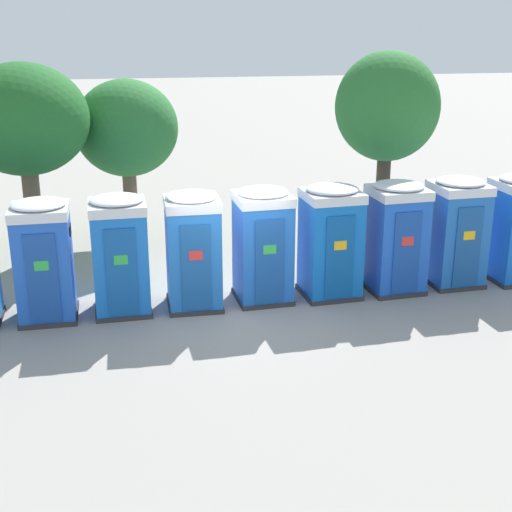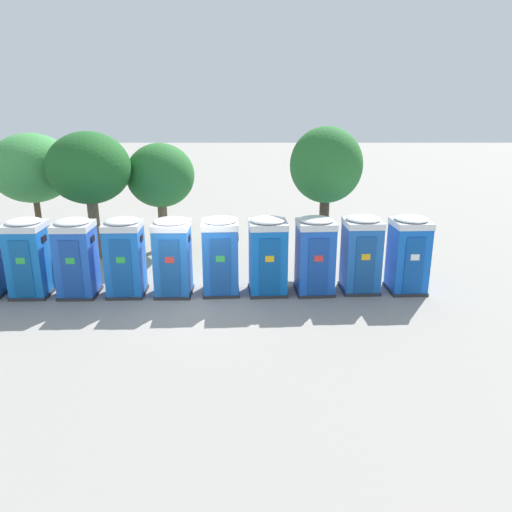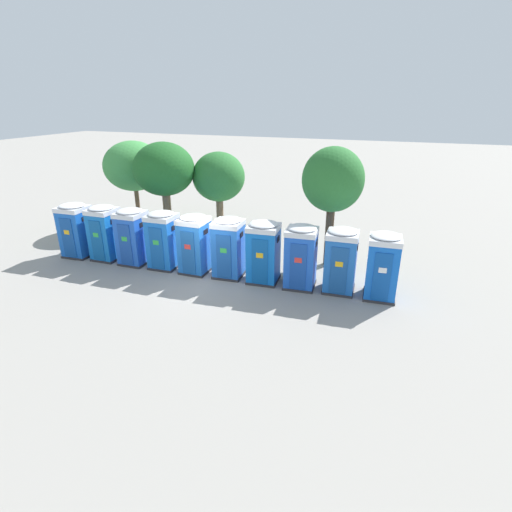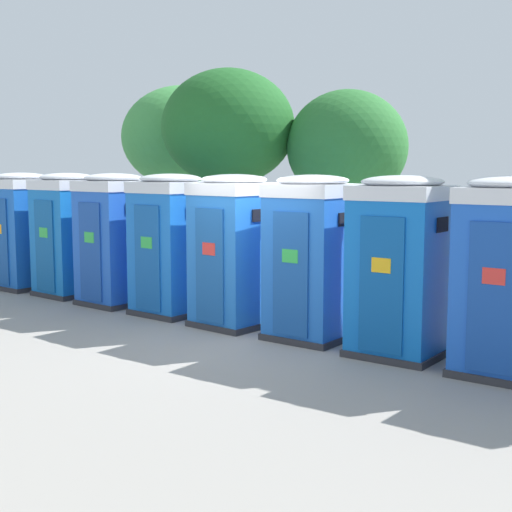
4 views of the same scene
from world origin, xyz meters
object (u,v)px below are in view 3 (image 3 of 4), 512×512
at_px(portapotty_2, 133,236).
at_px(portapotty_4, 195,244).
at_px(portapotty_0, 76,230).
at_px(portapotty_8, 341,260).
at_px(portapotty_5, 229,247).
at_px(street_tree_2, 219,177).
at_px(portapotty_9, 382,266).
at_px(portapotty_6, 264,252).
at_px(street_tree_1, 133,166).
at_px(portapotty_3, 163,240).
at_px(street_tree_3, 164,170).
at_px(street_tree_0, 333,181).
at_px(portapotty_7, 301,256).
at_px(portapotty_1, 105,233).

bearing_deg(portapotty_2, portapotty_4, 1.74).
height_order(portapotty_0, portapotty_8, same).
distance_m(portapotty_5, street_tree_2, 6.09).
xyz_separation_m(portapotty_4, portapotty_8, (6.11, 0.30, -0.00)).
xyz_separation_m(portapotty_9, street_tree_2, (-8.89, 4.95, 1.81)).
bearing_deg(portapotty_4, portapotty_6, 2.14).
bearing_deg(portapotty_6, street_tree_1, 153.36).
distance_m(portapotty_9, street_tree_1, 14.81).
relative_size(portapotty_4, portapotty_5, 1.00).
relative_size(portapotty_0, portapotty_3, 1.00).
height_order(portapotty_2, street_tree_2, street_tree_2).
relative_size(portapotty_8, street_tree_2, 0.57).
bearing_deg(street_tree_1, portapotty_4, -37.38).
bearing_deg(portapotty_2, street_tree_1, 123.40).
bearing_deg(portapotty_3, portapotty_8, 2.34).
height_order(portapotty_8, street_tree_3, street_tree_3).
height_order(portapotty_5, street_tree_1, street_tree_1).
bearing_deg(portapotty_3, portapotty_4, 0.39).
distance_m(portapotty_0, street_tree_1, 5.48).
xyz_separation_m(portapotty_9, street_tree_3, (-11.34, 3.57, 2.28)).
xyz_separation_m(portapotty_2, street_tree_1, (-3.23, 4.89, 2.18)).
bearing_deg(street_tree_0, street_tree_3, 173.18).
xyz_separation_m(portapotty_4, portapotty_6, (3.06, 0.11, -0.00)).
xyz_separation_m(portapotty_8, street_tree_1, (-12.40, 4.50, 2.18)).
distance_m(portapotty_8, street_tree_1, 13.37).
bearing_deg(portapotty_2, portapotty_3, 3.08).
xyz_separation_m(portapotty_0, street_tree_3, (2.42, 4.07, 2.28)).
bearing_deg(portapotty_4, portapotty_0, -177.85).
height_order(portapotty_6, street_tree_0, street_tree_0).
relative_size(portapotty_4, street_tree_0, 0.49).
height_order(portapotty_2, portapotty_7, same).
height_order(portapotty_9, street_tree_1, street_tree_1).
distance_m(portapotty_4, street_tree_1, 8.20).
relative_size(portapotty_0, portapotty_4, 1.00).
bearing_deg(street_tree_2, portapotty_2, -108.85).
bearing_deg(portapotty_6, portapotty_9, 1.97).
xyz_separation_m(portapotty_0, portapotty_6, (9.17, 0.34, 0.00)).
relative_size(portapotty_1, portapotty_4, 1.00).
bearing_deg(street_tree_3, portapotty_4, -46.14).
height_order(portapotty_4, portapotty_7, same).
relative_size(portapotty_7, portapotty_8, 1.00).
height_order(portapotty_3, portapotty_6, same).
height_order(portapotty_5, street_tree_3, street_tree_3).
bearing_deg(portapotty_9, portapotty_5, -178.50).
bearing_deg(street_tree_0, portapotty_8, -69.69).
distance_m(portapotty_0, street_tree_2, 7.53).
distance_m(portapotty_0, portapotty_6, 9.18).
distance_m(portapotty_2, portapotty_4, 3.06).
bearing_deg(portapotty_0, street_tree_0, 14.90).
relative_size(portapotty_4, street_tree_1, 0.52).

